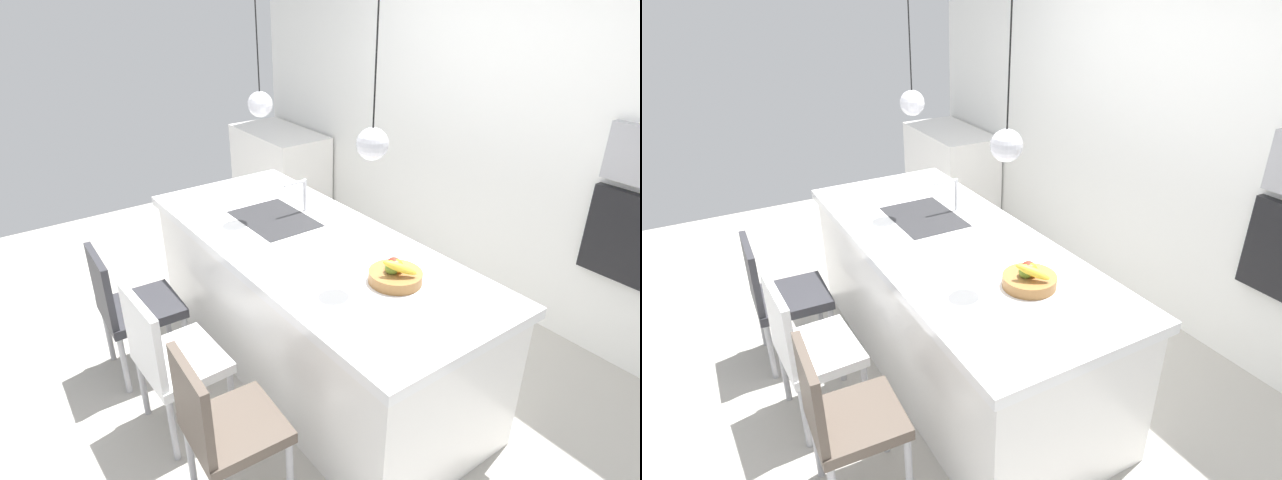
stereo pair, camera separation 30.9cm
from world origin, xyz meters
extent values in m
plane|color=#BCB7AD|center=(0.00, 0.00, 0.00)|extent=(6.60, 6.60, 0.00)
cube|color=white|center=(0.00, 1.65, 1.30)|extent=(6.00, 0.10, 2.60)
cube|color=white|center=(0.00, 0.00, 0.42)|extent=(2.42, 0.95, 0.83)
cube|color=white|center=(0.00, 0.00, 0.86)|extent=(2.48, 1.01, 0.06)
cube|color=#2D2D30|center=(-0.40, 0.00, 0.89)|extent=(0.56, 0.40, 0.02)
cylinder|color=silver|center=(-0.40, 0.24, 1.00)|extent=(0.02, 0.02, 0.22)
cylinder|color=silver|center=(-0.40, 0.16, 1.10)|extent=(0.02, 0.16, 0.02)
cylinder|color=#9E6B38|center=(0.64, 0.09, 0.92)|extent=(0.28, 0.28, 0.06)
sphere|color=#B22D1E|center=(0.63, 0.09, 0.98)|extent=(0.08, 0.08, 0.08)
sphere|color=#B22D1E|center=(0.61, 0.09, 0.98)|extent=(0.08, 0.08, 0.08)
sphere|color=olive|center=(0.63, 0.07, 0.98)|extent=(0.07, 0.07, 0.07)
sphere|color=orange|center=(0.63, 0.09, 0.98)|extent=(0.08, 0.08, 0.08)
ellipsoid|color=yellow|center=(0.68, 0.07, 1.00)|extent=(0.16, 0.17, 0.10)
cube|color=white|center=(-2.40, 1.28, 0.42)|extent=(1.10, 0.60, 0.83)
cube|color=#333338|center=(-0.60, -0.87, 0.44)|extent=(0.46, 0.47, 0.06)
cube|color=#333338|center=(-0.61, -1.07, 0.67)|extent=(0.42, 0.06, 0.40)
cylinder|color=#B2B2B7|center=(-0.41, -0.68, 0.20)|extent=(0.04, 0.04, 0.41)
cylinder|color=#B2B2B7|center=(-0.78, -0.66, 0.20)|extent=(0.04, 0.04, 0.41)
cylinder|color=#B2B2B7|center=(-0.42, -1.07, 0.20)|extent=(0.04, 0.04, 0.41)
cylinder|color=#B2B2B7|center=(-0.80, -1.06, 0.20)|extent=(0.04, 0.04, 0.41)
cube|color=white|center=(0.02, -0.87, 0.44)|extent=(0.49, 0.42, 0.06)
cube|color=white|center=(0.03, -1.05, 0.68)|extent=(0.45, 0.05, 0.42)
cylinder|color=#B2B2B7|center=(0.22, -0.69, 0.20)|extent=(0.04, 0.04, 0.41)
cylinder|color=#B2B2B7|center=(-0.19, -0.70, 0.20)|extent=(0.04, 0.04, 0.41)
cylinder|color=#B2B2B7|center=(0.23, -1.03, 0.20)|extent=(0.04, 0.04, 0.41)
cylinder|color=#B2B2B7|center=(-0.18, -1.05, 0.20)|extent=(0.04, 0.04, 0.41)
cube|color=brown|center=(0.64, -0.87, 0.46)|extent=(0.43, 0.44, 0.06)
cube|color=brown|center=(0.63, -1.06, 0.69)|extent=(0.39, 0.06, 0.41)
cylinder|color=#B2B2B7|center=(0.82, -0.70, 0.21)|extent=(0.04, 0.04, 0.43)
cylinder|color=#B2B2B7|center=(0.47, -0.68, 0.21)|extent=(0.04, 0.04, 0.43)
cylinder|color=#B2B2B7|center=(0.46, -1.04, 0.21)|extent=(0.04, 0.04, 0.43)
sphere|color=silver|center=(-0.51, 0.00, 1.61)|extent=(0.15, 0.15, 0.15)
cylinder|color=black|center=(-0.51, 0.00, 1.99)|extent=(0.01, 0.01, 0.60)
sphere|color=silver|center=(0.51, 0.00, 1.61)|extent=(0.15, 0.15, 0.15)
cylinder|color=black|center=(0.51, 0.00, 1.99)|extent=(0.01, 0.01, 0.60)
camera|label=1|loc=(2.34, -1.63, 2.33)|focal=30.30mm
camera|label=2|loc=(2.51, -1.37, 2.33)|focal=30.30mm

